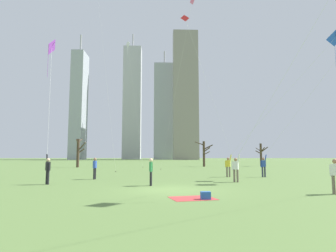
{
  "coord_description": "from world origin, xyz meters",
  "views": [
    {
      "loc": [
        -0.73,
        -15.08,
        1.77
      ],
      "look_at": [
        0.0,
        6.0,
        3.97
      ],
      "focal_mm": 30.49,
      "sensor_mm": 36.0,
      "label": 1
    }
  ],
  "objects_px": {
    "distant_kite_low_near_trees_red": "(191,36)",
    "picnic_spot": "(200,197)",
    "kite_flyer_midfield_right_blue": "(251,138)",
    "distant_kite_drifting_left_pink": "(189,18)",
    "bare_tree_far_right_edge": "(204,153)",
    "bare_tree_right_of_center": "(78,152)",
    "distant_kite_high_overhead_white": "(129,53)",
    "kite_flyer_far_back_purple": "(49,137)",
    "kite_flyer_foreground_left_yellow": "(249,145)",
    "bystander_watching_nearby": "(151,170)",
    "bystander_far_off_by_trees": "(95,167)",
    "bare_tree_leftmost": "(261,154)",
    "kite_flyer_midfield_left_teal": "(297,119)"
  },
  "relations": [
    {
      "from": "distant_kite_low_near_trees_red",
      "to": "picnic_spot",
      "type": "relative_size",
      "value": 7.76
    },
    {
      "from": "kite_flyer_midfield_right_blue",
      "to": "distant_kite_drifting_left_pink",
      "type": "xyz_separation_m",
      "value": [
        -3.98,
        10.42,
        15.79
      ]
    },
    {
      "from": "picnic_spot",
      "to": "bare_tree_far_right_edge",
      "type": "distance_m",
      "value": 35.35
    },
    {
      "from": "kite_flyer_midfield_right_blue",
      "to": "bare_tree_right_of_center",
      "type": "bearing_deg",
      "value": 133.8
    },
    {
      "from": "distant_kite_high_overhead_white",
      "to": "bare_tree_right_of_center",
      "type": "height_order",
      "value": "distant_kite_high_overhead_white"
    },
    {
      "from": "kite_flyer_far_back_purple",
      "to": "bare_tree_far_right_edge",
      "type": "distance_m",
      "value": 31.38
    },
    {
      "from": "picnic_spot",
      "to": "kite_flyer_midfield_right_blue",
      "type": "bearing_deg",
      "value": 62.58
    },
    {
      "from": "kite_flyer_foreground_left_yellow",
      "to": "bystander_watching_nearby",
      "type": "xyz_separation_m",
      "value": [
        -6.35,
        -1.24,
        -1.57
      ]
    },
    {
      "from": "bystander_watching_nearby",
      "to": "bare_tree_far_right_edge",
      "type": "xyz_separation_m",
      "value": [
        7.99,
        29.51,
        1.37
      ]
    },
    {
      "from": "picnic_spot",
      "to": "bare_tree_far_right_edge",
      "type": "relative_size",
      "value": 0.5
    },
    {
      "from": "distant_kite_drifting_left_pink",
      "to": "picnic_spot",
      "type": "xyz_separation_m",
      "value": [
        -2.11,
        -22.14,
        -18.92
      ]
    },
    {
      "from": "distant_kite_high_overhead_white",
      "to": "kite_flyer_foreground_left_yellow",
      "type": "bearing_deg",
      "value": -68.59
    },
    {
      "from": "bystander_watching_nearby",
      "to": "bystander_far_off_by_trees",
      "type": "distance_m",
      "value": 6.47
    },
    {
      "from": "distant_kite_low_near_trees_red",
      "to": "kite_flyer_far_back_purple",
      "type": "bearing_deg",
      "value": -140.65
    },
    {
      "from": "bare_tree_leftmost",
      "to": "bare_tree_right_of_center",
      "type": "height_order",
      "value": "bare_tree_right_of_center"
    },
    {
      "from": "distant_kite_high_overhead_white",
      "to": "distant_kite_low_near_trees_red",
      "type": "distance_m",
      "value": 20.68
    },
    {
      "from": "kite_flyer_foreground_left_yellow",
      "to": "bystander_watching_nearby",
      "type": "relative_size",
      "value": 7.74
    },
    {
      "from": "kite_flyer_midfield_left_teal",
      "to": "distant_kite_high_overhead_white",
      "type": "xyz_separation_m",
      "value": [
        -16.51,
        22.8,
        13.88
      ]
    },
    {
      "from": "bystander_far_off_by_trees",
      "to": "kite_flyer_midfield_left_teal",
      "type": "bearing_deg",
      "value": 4.34
    },
    {
      "from": "kite_flyer_midfield_left_teal",
      "to": "bare_tree_right_of_center",
      "type": "xyz_separation_m",
      "value": [
        -23.93,
        21.4,
        -2.45
      ]
    },
    {
      "from": "kite_flyer_foreground_left_yellow",
      "to": "bare_tree_far_right_edge",
      "type": "xyz_separation_m",
      "value": [
        1.65,
        28.27,
        -0.21
      ]
    },
    {
      "from": "bare_tree_far_right_edge",
      "to": "kite_flyer_midfield_left_teal",
      "type": "bearing_deg",
      "value": -80.22
    },
    {
      "from": "kite_flyer_midfield_right_blue",
      "to": "bystander_far_off_by_trees",
      "type": "relative_size",
      "value": 7.56
    },
    {
      "from": "bystander_watching_nearby",
      "to": "bystander_far_off_by_trees",
      "type": "relative_size",
      "value": 1.0
    },
    {
      "from": "kite_flyer_midfield_right_blue",
      "to": "bystander_watching_nearby",
      "type": "height_order",
      "value": "kite_flyer_midfield_right_blue"
    },
    {
      "from": "kite_flyer_foreground_left_yellow",
      "to": "bare_tree_right_of_center",
      "type": "height_order",
      "value": "kite_flyer_foreground_left_yellow"
    },
    {
      "from": "kite_flyer_midfield_right_blue",
      "to": "distant_kite_drifting_left_pink",
      "type": "relative_size",
      "value": 0.57
    },
    {
      "from": "kite_flyer_midfield_right_blue",
      "to": "kite_flyer_midfield_left_teal",
      "type": "xyz_separation_m",
      "value": [
        3.81,
        -0.42,
        1.63
      ]
    },
    {
      "from": "kite_flyer_far_back_purple",
      "to": "bystander_far_off_by_trees",
      "type": "height_order",
      "value": "kite_flyer_far_back_purple"
    },
    {
      "from": "bystander_watching_nearby",
      "to": "picnic_spot",
      "type": "bearing_deg",
      "value": -67.85
    },
    {
      "from": "bare_tree_leftmost",
      "to": "distant_kite_drifting_left_pink",
      "type": "bearing_deg",
      "value": -133.6
    },
    {
      "from": "bystander_watching_nearby",
      "to": "distant_kite_low_near_trees_red",
      "type": "height_order",
      "value": "distant_kite_low_near_trees_red"
    },
    {
      "from": "bystander_far_off_by_trees",
      "to": "distant_kite_high_overhead_white",
      "type": "distance_m",
      "value": 29.93
    },
    {
      "from": "kite_flyer_midfield_right_blue",
      "to": "picnic_spot",
      "type": "bearing_deg",
      "value": -117.42
    },
    {
      "from": "bare_tree_far_right_edge",
      "to": "bare_tree_leftmost",
      "type": "height_order",
      "value": "bare_tree_far_right_edge"
    },
    {
      "from": "distant_kite_high_overhead_white",
      "to": "bare_tree_leftmost",
      "type": "distance_m",
      "value": 28.16
    },
    {
      "from": "bystander_watching_nearby",
      "to": "bare_tree_far_right_edge",
      "type": "relative_size",
      "value": 0.39
    },
    {
      "from": "kite_flyer_midfield_left_teal",
      "to": "distant_kite_low_near_trees_red",
      "type": "xyz_separation_m",
      "value": [
        -8.33,
        4.45,
        8.98
      ]
    },
    {
      "from": "kite_flyer_midfield_left_teal",
      "to": "distant_kite_drifting_left_pink",
      "type": "bearing_deg",
      "value": 125.7
    },
    {
      "from": "kite_flyer_foreground_left_yellow",
      "to": "picnic_spot",
      "type": "distance_m",
      "value": 8.11
    },
    {
      "from": "kite_flyer_far_back_purple",
      "to": "bare_tree_far_right_edge",
      "type": "bearing_deg",
      "value": 61.87
    },
    {
      "from": "bare_tree_leftmost",
      "to": "kite_flyer_far_back_purple",
      "type": "bearing_deg",
      "value": -130.12
    },
    {
      "from": "kite_flyer_midfield_right_blue",
      "to": "bare_tree_leftmost",
      "type": "height_order",
      "value": "kite_flyer_midfield_right_blue"
    },
    {
      "from": "kite_flyer_midfield_right_blue",
      "to": "picnic_spot",
      "type": "relative_size",
      "value": 5.91
    },
    {
      "from": "kite_flyer_foreground_left_yellow",
      "to": "bare_tree_far_right_edge",
      "type": "bearing_deg",
      "value": 86.67
    },
    {
      "from": "kite_flyer_far_back_purple",
      "to": "distant_kite_drifting_left_pink",
      "type": "bearing_deg",
      "value": 53.64
    },
    {
      "from": "kite_flyer_far_back_purple",
      "to": "distant_kite_high_overhead_white",
      "type": "relative_size",
      "value": 0.53
    },
    {
      "from": "distant_kite_low_near_trees_red",
      "to": "picnic_spot",
      "type": "height_order",
      "value": "distant_kite_low_near_trees_red"
    },
    {
      "from": "kite_flyer_midfield_left_teal",
      "to": "bare_tree_far_right_edge",
      "type": "distance_m",
      "value": 23.98
    },
    {
      "from": "bystander_far_off_by_trees",
      "to": "distant_kite_high_overhead_white",
      "type": "height_order",
      "value": "distant_kite_high_overhead_white"
    }
  ]
}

